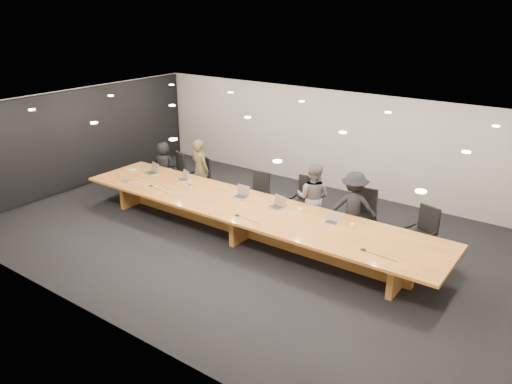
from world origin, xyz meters
TOP-DOWN VIEW (x-y plane):
  - ground at (0.00, 0.00)m, footprint 12.00×12.00m
  - back_wall at (0.00, 4.00)m, footprint 12.00×0.02m
  - left_wall_panel at (-5.94, 0.00)m, footprint 0.08×7.84m
  - conference_table at (0.00, 0.00)m, footprint 9.00×1.80m
  - chair_far_left at (-3.56, 1.28)m, footprint 0.68×0.68m
  - chair_left at (-2.61, 1.24)m, footprint 0.71×0.71m
  - chair_mid_left at (-0.59, 1.16)m, footprint 0.62×0.62m
  - chair_mid_right at (0.68, 1.31)m, footprint 0.67×0.67m
  - chair_right at (2.15, 1.34)m, footprint 0.69×0.69m
  - chair_far_right at (3.50, 1.29)m, footprint 0.71×0.71m
  - person_a at (-3.90, 1.21)m, footprint 0.74×0.58m
  - person_b at (-2.47, 1.16)m, footprint 0.65×0.47m
  - person_c at (1.00, 1.16)m, footprint 0.90×0.76m
  - person_d at (2.01, 1.17)m, footprint 1.21×0.96m
  - laptop_a at (-3.46, 0.32)m, footprint 0.42×0.35m
  - laptop_b at (-2.43, 0.41)m, footprint 0.38×0.34m
  - laptop_c at (-0.47, 0.31)m, footprint 0.37×0.28m
  - laptop_d at (0.55, 0.29)m, footprint 0.39×0.32m
  - laptop_e at (1.94, 0.28)m, footprint 0.32×0.25m
  - water_bottle at (-1.82, 0.07)m, footprint 0.09×0.09m
  - amber_mug at (-1.96, 0.21)m, footprint 0.09×0.09m
  - paper_cup_near at (1.12, 0.37)m, footprint 0.09×0.09m
  - paper_cup_far at (2.37, 0.35)m, footprint 0.08×0.08m
  - notepad at (-4.11, 0.24)m, footprint 0.27×0.24m
  - lime_gadget at (-4.13, 0.25)m, footprint 0.19×0.13m
  - av_box at (-3.49, -0.48)m, footprint 0.23×0.18m
  - mic_left at (-2.75, -0.36)m, footprint 0.14×0.14m
  - mic_center at (0.11, -0.56)m, footprint 0.15×0.15m
  - mic_right at (2.98, -0.44)m, footprint 0.13×0.13m

SIDE VIEW (x-z plane):
  - ground at x=0.00m, z-range 0.00..0.00m
  - conference_table at x=0.00m, z-range 0.15..0.90m
  - chair_far_left at x=-3.56m, z-range 0.00..1.07m
  - chair_mid_left at x=-0.59m, z-range 0.00..1.10m
  - chair_left at x=-2.61m, z-range 0.00..1.12m
  - chair_far_right at x=3.50m, z-range 0.00..1.13m
  - chair_mid_right at x=0.68m, z-range 0.00..1.19m
  - chair_right at x=2.15m, z-range 0.00..1.20m
  - person_a at x=-3.90m, z-range 0.00..1.34m
  - notepad at x=-4.11m, z-range 0.75..0.76m
  - mic_left at x=-2.75m, z-range 0.75..0.78m
  - mic_center at x=0.11m, z-range 0.75..0.78m
  - mic_right at x=2.98m, z-range 0.75..0.78m
  - av_box at x=-3.49m, z-range 0.75..0.78m
  - lime_gadget at x=-4.13m, z-range 0.76..0.79m
  - paper_cup_far at x=2.37m, z-range 0.75..0.83m
  - amber_mug at x=-1.96m, z-range 0.75..0.84m
  - paper_cup_near at x=1.12m, z-range 0.75..0.85m
  - person_c at x=1.00m, z-range 0.00..1.63m
  - person_d at x=2.01m, z-range 0.00..1.64m
  - person_b at x=-2.47m, z-range 0.00..1.65m
  - laptop_e at x=1.94m, z-range 0.75..0.98m
  - water_bottle at x=-1.82m, z-range 0.75..0.98m
  - laptop_b at x=-2.43m, z-range 0.75..1.00m
  - laptop_d at x=0.55m, z-range 0.75..1.02m
  - laptop_c at x=-0.47m, z-range 0.75..1.03m
  - laptop_a at x=-3.46m, z-range 0.75..1.03m
  - left_wall_panel at x=-5.94m, z-range 0.00..2.74m
  - back_wall at x=0.00m, z-range 0.00..2.80m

